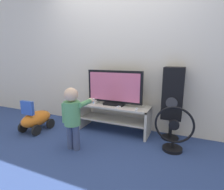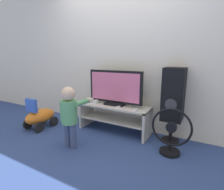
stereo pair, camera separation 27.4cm
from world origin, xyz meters
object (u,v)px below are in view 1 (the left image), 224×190
Objects in this scene: child at (73,114)px; remote_secondary at (118,107)px; game_console at (95,102)px; speaker_tower at (173,95)px; ride_on_toy at (36,119)px; television at (114,88)px; floor_fan at (174,131)px; remote_primary at (137,109)px.

remote_secondary is at bearing 58.48° from child.
game_console is 1.25m from speaker_tower.
remote_secondary is 0.75m from child.
ride_on_toy is (-2.09, -0.59, -0.48)m from speaker_tower.
television reaches higher than floor_fan.
game_console is at bearing 168.68° from floor_fan.
ride_on_toy is (-0.93, 0.25, -0.29)m from child.
speaker_tower reaches higher than ride_on_toy.
remote_primary is 0.99× the size of remote_secondary.
television is at bearing 70.95° from child.
speaker_tower is 1.90× the size of ride_on_toy.
child is 0.78× the size of speaker_tower.
floor_fan is at bearing 21.37° from child.
remote_primary is (0.75, -0.11, -0.02)m from game_console.
remote_primary is at bearing -156.20° from speaker_tower.
child is 1.39× the size of floor_fan.
game_console is at bearing -175.38° from speaker_tower.
speaker_tower is at bearing 100.31° from floor_fan.
remote_primary is at bearing -18.83° from television.
speaker_tower is 0.55m from floor_fan.
speaker_tower reaches higher than game_console.
floor_fan is at bearing -15.42° from remote_primary.
remote_primary is 0.59m from floor_fan.
remote_primary is 0.29m from remote_secondary.
game_console is 1.03m from ride_on_toy.
television is 5.81× the size of game_console.
remote_secondary is (-0.29, 0.01, 0.00)m from remote_primary.
speaker_tower is (1.16, 0.84, 0.19)m from child.
ride_on_toy reaches higher than game_console.
game_console is at bearing 171.69° from remote_primary.
ride_on_toy reaches higher than remote_primary.
ride_on_toy is at bearing -164.19° from speaker_tower.
television is 0.32m from remote_secondary.
television is 1.10m from floor_fan.
remote_primary is 0.16× the size of child.
remote_primary is at bearing 13.32° from ride_on_toy.
child is 1.48× the size of ride_on_toy.
child reaches higher than floor_fan.
ride_on_toy is at bearing -150.25° from game_console.
floor_fan is at bearing -11.32° from game_console.
remote_secondary is (0.12, -0.14, -0.26)m from television.
speaker_tower reaches higher than television.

